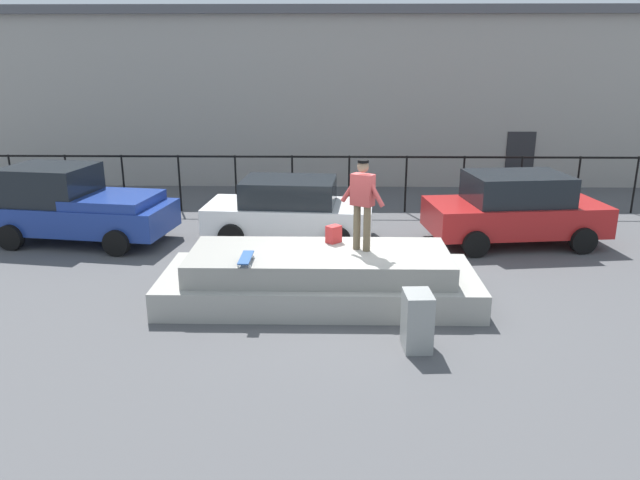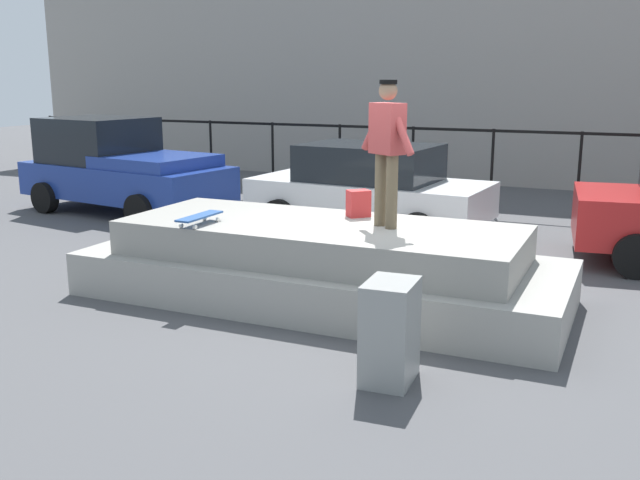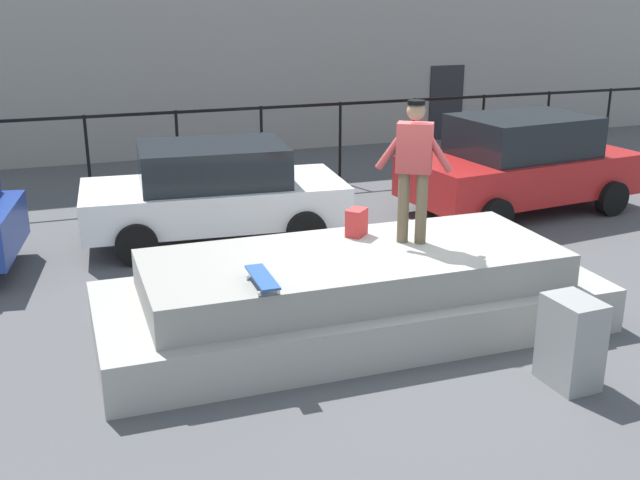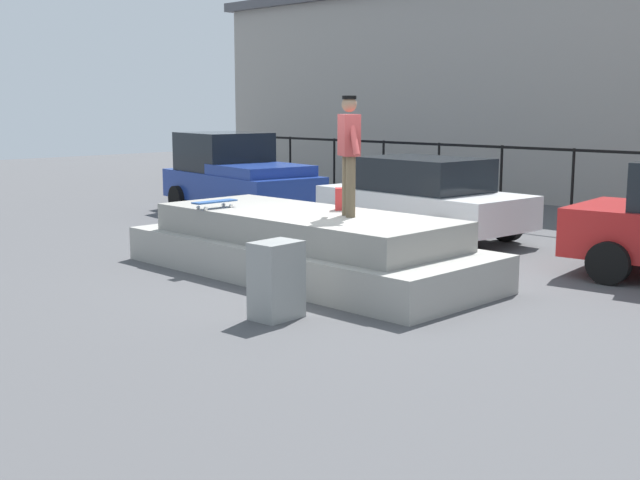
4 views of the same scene
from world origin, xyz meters
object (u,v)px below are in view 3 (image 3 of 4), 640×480
car_white_sedan_mid (214,191)px  car_red_sedan_far (520,163)px  backpack (357,222)px  skateboarder (414,162)px  skateboard (262,278)px  utility_box (571,342)px

car_white_sedan_mid → car_red_sedan_far: car_red_sedan_far is taller
backpack → car_red_sedan_far: size_ratio=0.08×
skateboarder → car_red_sedan_far: skateboarder is taller
skateboard → car_red_sedan_far: (6.17, 4.55, -0.18)m
skateboard → car_white_sedan_mid: (0.46, 4.75, -0.26)m
car_red_sedan_far → backpack: bearing=-144.7°
car_white_sedan_mid → car_red_sedan_far: (5.70, -0.20, 0.08)m
car_red_sedan_far → utility_box: size_ratio=4.70×
skateboarder → utility_box: size_ratio=1.82×
car_white_sedan_mid → utility_box: bearing=-67.8°
car_red_sedan_far → skateboard: bearing=-143.6°
car_red_sedan_far → utility_box: 6.73m
backpack → car_red_sedan_far: (4.57, 3.24, -0.26)m
skateboarder → utility_box: skateboarder is taller
backpack → utility_box: size_ratio=0.36×
backpack → car_red_sedan_far: car_red_sedan_far is taller
backpack → car_red_sedan_far: 5.61m
backpack → car_white_sedan_mid: 3.64m
skateboard → backpack: 2.06m
backpack → utility_box: bearing=72.8°
backpack → car_white_sedan_mid: bearing=-116.2°
utility_box → skateboarder: bearing=107.2°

